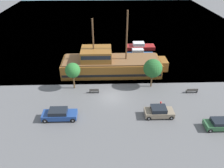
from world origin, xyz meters
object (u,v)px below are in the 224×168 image
object	(u,v)px
parked_car_curb_front	(59,114)
parked_car_curb_mid	(220,124)
pirate_ship	(110,64)
moored_boat_outer	(139,54)
bench_promenade_west	(94,91)
bench_promenade_east	(192,91)
parked_car_curb_rear	(159,112)
fire_hydrant	(161,104)
moored_boat_dockside	(140,46)

from	to	relation	value
parked_car_curb_front	parked_car_curb_mid	bearing A→B (deg)	-6.88
pirate_ship	moored_boat_outer	size ratio (longest dim) A/B	3.24
moored_boat_outer	bench_promenade_west	world-z (taller)	moored_boat_outer
parked_car_curb_mid	bench_promenade_east	size ratio (longest dim) A/B	2.14
bench_promenade_east	pirate_ship	bearing A→B (deg)	150.68
moored_boat_outer	parked_car_curb_front	world-z (taller)	moored_boat_outer
moored_boat_outer	parked_car_curb_rear	bearing A→B (deg)	-90.00
pirate_ship	bench_promenade_west	distance (m)	7.51
fire_hydrant	bench_promenade_east	xyz separation A→B (m)	(5.82, 3.30, 0.03)
moored_boat_dockside	moored_boat_outer	xyz separation A→B (m)	(-0.91, -4.84, 0.12)
parked_car_curb_front	parked_car_curb_mid	distance (m)	21.03
fire_hydrant	bench_promenade_east	distance (m)	6.69
parked_car_curb_mid	bench_promenade_west	xyz separation A→B (m)	(-16.42, 8.75, -0.24)
fire_hydrant	bench_promenade_west	world-z (taller)	bench_promenade_west
fire_hydrant	parked_car_curb_rear	bearing A→B (deg)	-109.26
bench_promenade_west	parked_car_curb_front	bearing A→B (deg)	-125.59
parked_car_curb_front	parked_car_curb_rear	size ratio (longest dim) A/B	1.17
parked_car_curb_mid	fire_hydrant	world-z (taller)	parked_car_curb_mid
bench_promenade_west	moored_boat_outer	bearing A→B (deg)	56.26
fire_hydrant	bench_promenade_east	world-z (taller)	bench_promenade_east
parked_car_curb_front	bench_promenade_west	distance (m)	7.67
moored_boat_dockside	parked_car_curb_front	xyz separation A→B (m)	(-14.51, -24.76, 0.19)
moored_boat_dockside	moored_boat_outer	distance (m)	4.93
pirate_ship	fire_hydrant	xyz separation A→B (m)	(7.25, -10.64, -1.35)
parked_car_curb_rear	moored_boat_dockside	bearing A→B (deg)	87.88
parked_car_curb_rear	bench_promenade_west	size ratio (longest dim) A/B	2.63
pirate_ship	parked_car_curb_mid	bearing A→B (deg)	-48.72
parked_car_curb_mid	moored_boat_outer	bearing A→B (deg)	107.98
parked_car_curb_rear	moored_boat_outer	bearing A→B (deg)	90.00
parked_car_curb_front	parked_car_curb_rear	bearing A→B (deg)	0.59
parked_car_curb_rear	bench_promenade_west	world-z (taller)	parked_car_curb_rear
parked_car_curb_front	parked_car_curb_rear	world-z (taller)	parked_car_curb_front
pirate_ship	moored_boat_dockside	distance (m)	13.82
bench_promenade_east	bench_promenade_west	bearing A→B (deg)	178.32
pirate_ship	parked_car_curb_front	size ratio (longest dim) A/B	4.14
fire_hydrant	bench_promenade_west	size ratio (longest dim) A/B	0.51
moored_boat_outer	fire_hydrant	xyz separation A→B (m)	(0.81, -17.44, -0.28)
parked_car_curb_rear	fire_hydrant	world-z (taller)	parked_car_curb_rear
pirate_ship	parked_car_curb_rear	size ratio (longest dim) A/B	4.86
moored_boat_dockside	parked_car_curb_rear	xyz separation A→B (m)	(-0.91, -24.62, 0.18)
moored_boat_dockside	bench_promenade_west	bearing A→B (deg)	-118.48
bench_promenade_east	parked_car_curb_front	bearing A→B (deg)	-164.09
parked_car_curb_mid	bench_promenade_east	bearing A→B (deg)	94.48
moored_boat_outer	bench_promenade_west	bearing A→B (deg)	-123.74
fire_hydrant	moored_boat_outer	bearing A→B (deg)	92.67
pirate_ship	moored_boat_outer	distance (m)	9.43
moored_boat_dockside	parked_car_curb_rear	size ratio (longest dim) A/B	1.65
pirate_ship	fire_hydrant	bearing A→B (deg)	-55.73
moored_boat_dockside	bench_promenade_east	xyz separation A→B (m)	(5.72, -18.99, -0.13)
parked_car_curb_mid	parked_car_curb_rear	world-z (taller)	parked_car_curb_rear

